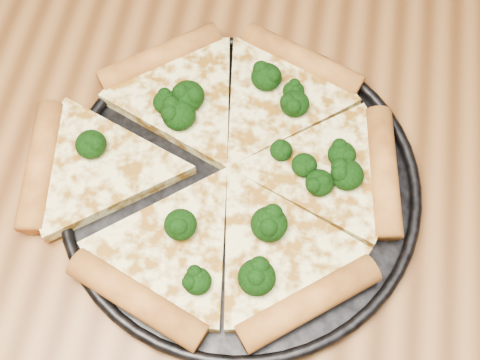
# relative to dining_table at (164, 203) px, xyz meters

# --- Properties ---
(ground) EXTENTS (4.00, 4.00, 0.00)m
(ground) POSITION_rel_dining_table_xyz_m (0.00, 0.00, -0.66)
(ground) COLOR brown
(ground) RESTS_ON ground
(dining_table) EXTENTS (1.20, 0.90, 0.75)m
(dining_table) POSITION_rel_dining_table_xyz_m (0.00, 0.00, 0.00)
(dining_table) COLOR brown
(dining_table) RESTS_ON ground
(pizza_pan) EXTENTS (0.35, 0.35, 0.02)m
(pizza_pan) POSITION_rel_dining_table_xyz_m (0.09, -0.01, 0.10)
(pizza_pan) COLOR black
(pizza_pan) RESTS_ON dining_table
(pizza) EXTENTS (0.37, 0.35, 0.03)m
(pizza) POSITION_rel_dining_table_xyz_m (0.07, 0.00, 0.11)
(pizza) COLOR #F4ED95
(pizza) RESTS_ON pizza_pan
(broccoli_florets) EXTENTS (0.28, 0.25, 0.03)m
(broccoli_florets) POSITION_rel_dining_table_xyz_m (0.09, 0.01, 0.12)
(broccoli_florets) COLOR black
(broccoli_florets) RESTS_ON pizza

